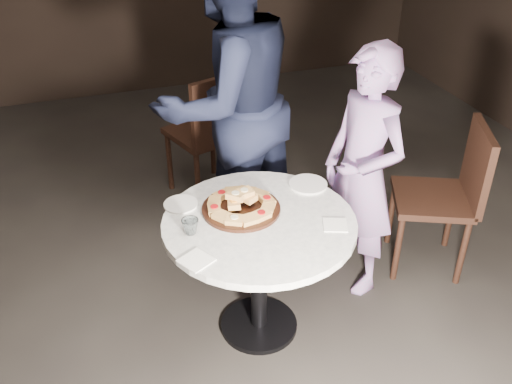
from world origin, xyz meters
TOP-DOWN VIEW (x-y plane):
  - floor at (0.00, 0.00)m, footprint 7.00×7.00m
  - table at (0.05, -0.11)m, footprint 1.20×1.20m
  - serving_board at (-0.01, -0.00)m, footprint 0.40×0.40m
  - focaccia_pile at (-0.01, 0.00)m, footprint 0.34×0.34m
  - plate_left at (-0.28, 0.14)m, footprint 0.22×0.22m
  - plate_right at (0.40, 0.11)m, footprint 0.21×0.21m
  - water_glass at (-0.28, -0.11)m, footprint 0.10×0.10m
  - napkin_near at (-0.31, -0.32)m, footprint 0.17×0.17m
  - napkin_far at (0.38, -0.27)m, footprint 0.14×0.14m
  - chair_far at (0.17, 1.24)m, footprint 0.58×0.59m
  - chair_right at (1.28, 0.06)m, footprint 0.59×0.58m
  - diner_navy at (0.13, 0.70)m, footprint 1.13×1.01m
  - diner_teal at (0.71, 0.10)m, footprint 0.47×0.60m

SIDE VIEW (x-z plane):
  - floor at x=0.00m, z-range 0.00..0.00m
  - chair_right at x=1.28m, z-range 0.07..0.99m
  - chair_far at x=0.17m, z-range 0.07..1.03m
  - table at x=0.05m, z-range 0.22..0.92m
  - napkin_far at x=0.38m, z-range 0.70..0.71m
  - napkin_near at x=-0.31m, z-range 0.70..0.71m
  - plate_left at x=-0.28m, z-range 0.70..0.71m
  - plate_right at x=0.40m, z-range 0.70..0.72m
  - serving_board at x=-0.01m, z-range 0.70..0.72m
  - diner_teal at x=0.71m, z-range 0.00..1.43m
  - water_glass at x=-0.28m, z-range 0.70..0.78m
  - focaccia_pile at x=-0.01m, z-range 0.70..0.79m
  - diner_navy at x=0.13m, z-range 0.00..1.93m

